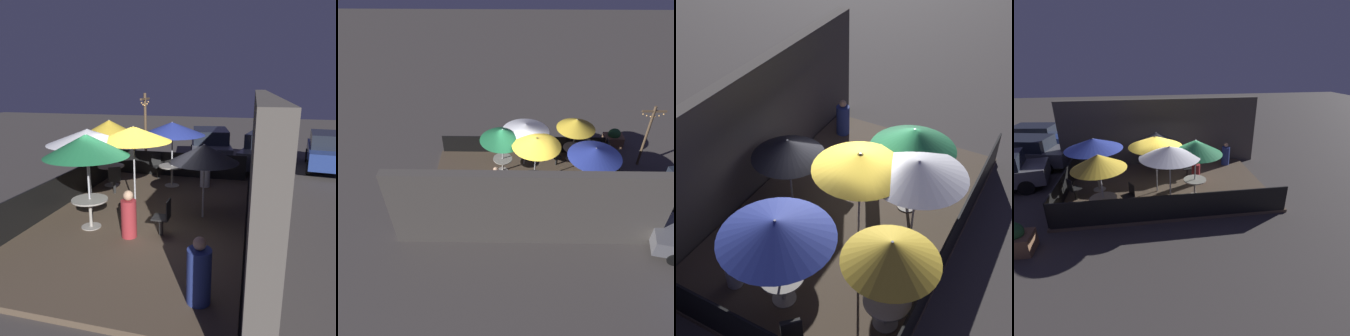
% 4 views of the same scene
% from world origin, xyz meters
% --- Properties ---
extents(ground_plane, '(60.00, 60.00, 0.00)m').
position_xyz_m(ground_plane, '(0.00, 0.00, 0.00)').
color(ground_plane, '#423D3A').
extents(patio_deck, '(8.45, 5.34, 0.12)m').
position_xyz_m(patio_deck, '(0.00, 0.00, 0.06)').
color(patio_deck, brown).
rests_on(patio_deck, ground_plane).
extents(building_wall, '(10.05, 0.36, 3.45)m').
position_xyz_m(building_wall, '(0.00, 2.90, 1.72)').
color(building_wall, '#4C4742').
rests_on(building_wall, ground_plane).
extents(fence_front, '(8.25, 0.05, 0.95)m').
position_xyz_m(fence_front, '(0.00, -2.63, 0.59)').
color(fence_front, black).
rests_on(fence_front, patio_deck).
extents(fence_side_left, '(0.05, 5.14, 0.95)m').
position_xyz_m(fence_side_left, '(-4.18, 0.00, 0.59)').
color(fence_side_left, black).
rests_on(fence_side_left, patio_deck).
extents(patio_umbrella_0, '(1.83, 1.83, 2.34)m').
position_xyz_m(patio_umbrella_0, '(-2.42, -2.08, 2.21)').
color(patio_umbrella_0, '#B2B2B7').
rests_on(patio_umbrella_0, patio_deck).
extents(patio_umbrella_1, '(2.07, 2.07, 2.38)m').
position_xyz_m(patio_umbrella_1, '(1.02, -1.12, 2.23)').
color(patio_umbrella_1, '#B2B2B7').
rests_on(patio_umbrella_1, patio_deck).
extents(patio_umbrella_2, '(2.29, 2.29, 2.27)m').
position_xyz_m(patio_umbrella_2, '(-2.90, 0.03, 2.17)').
color(patio_umbrella_2, '#B2B2B7').
rests_on(patio_umbrella_2, patio_deck).
extents(patio_umbrella_3, '(2.14, 2.14, 2.41)m').
position_xyz_m(patio_umbrella_3, '(-0.46, -0.47, 2.31)').
color(patio_umbrella_3, '#B2B2B7').
rests_on(patio_umbrella_3, patio_deck).
extents(patio_umbrella_4, '(1.82, 1.82, 2.02)m').
position_xyz_m(patio_umbrella_4, '(-0.32, 1.53, 1.90)').
color(patio_umbrella_4, '#B2B2B7').
rests_on(patio_umbrella_4, patio_deck).
extents(patio_umbrella_5, '(2.21, 2.21, 2.35)m').
position_xyz_m(patio_umbrella_5, '(-0.02, -1.64, 2.26)').
color(patio_umbrella_5, '#B2B2B7').
rests_on(patio_umbrella_5, patio_deck).
extents(dining_table_0, '(0.94, 0.94, 0.73)m').
position_xyz_m(dining_table_0, '(-2.42, -2.08, 0.70)').
color(dining_table_0, '#9E998E').
rests_on(dining_table_0, patio_deck).
extents(dining_table_1, '(0.90, 0.90, 0.75)m').
position_xyz_m(dining_table_1, '(1.02, -1.12, 0.72)').
color(dining_table_1, '#9E998E').
rests_on(dining_table_1, patio_deck).
extents(dining_table_2, '(0.94, 0.94, 0.74)m').
position_xyz_m(dining_table_2, '(-2.90, 0.03, 0.71)').
color(dining_table_2, '#9E998E').
rests_on(dining_table_2, patio_deck).
extents(patio_chair_0, '(0.40, 0.40, 0.90)m').
position_xyz_m(patio_chair_0, '(1.02, 0.79, 0.61)').
color(patio_chair_0, black).
rests_on(patio_chair_0, patio_deck).
extents(patio_chair_1, '(0.55, 0.55, 0.93)m').
position_xyz_m(patio_chair_1, '(-1.56, -1.59, 0.63)').
color(patio_chair_1, black).
rests_on(patio_chair_1, patio_deck).
extents(patio_chair_2, '(0.57, 0.57, 0.93)m').
position_xyz_m(patio_chair_2, '(-3.74, -0.75, 0.63)').
color(patio_chair_2, black).
rests_on(patio_chair_2, patio_deck).
extents(patron_0, '(0.47, 0.47, 1.15)m').
position_xyz_m(patron_0, '(1.29, 0.01, 0.63)').
color(patron_0, maroon).
rests_on(patron_0, patio_deck).
extents(patron_1, '(0.41, 0.41, 1.35)m').
position_xyz_m(patron_1, '(-3.08, 1.19, 0.74)').
color(patron_1, silver).
rests_on(patron_1, patio_deck).
extents(patron_2, '(0.41, 0.41, 1.17)m').
position_xyz_m(patron_2, '(3.27, 2.00, 0.63)').
color(patron_2, navy).
rests_on(patron_2, patio_deck).
extents(planter_box, '(1.01, 0.71, 1.01)m').
position_xyz_m(planter_box, '(-4.83, -3.49, 0.43)').
color(planter_box, brown).
rests_on(planter_box, ground_plane).
extents(parked_car_1, '(4.71, 2.54, 1.62)m').
position_xyz_m(parked_car_1, '(-6.89, 3.41, 0.85)').
color(parked_car_1, '#5B5B60').
rests_on(parked_car_1, ground_plane).
extents(parked_car_2, '(4.30, 2.20, 1.62)m').
position_xyz_m(parked_car_2, '(-7.33, 6.01, 0.84)').
color(parked_car_2, navy).
rests_on(parked_car_2, ground_plane).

